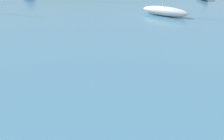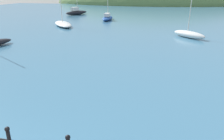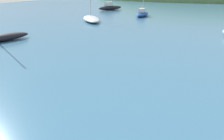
# 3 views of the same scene
# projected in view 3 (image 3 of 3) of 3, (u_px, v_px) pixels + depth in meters

# --- Properties ---
(water) EXTENTS (80.00, 60.00, 0.10)m
(water) POSITION_uv_depth(u_px,v_px,m) (175.00, 15.00, 29.45)
(water) COLOR teal
(water) RESTS_ON ground
(far_hillside) EXTENTS (59.57, 32.76, 13.25)m
(far_hillside) POSITION_uv_depth(u_px,v_px,m) (192.00, 0.00, 63.47)
(far_hillside) COLOR #567542
(far_hillside) RESTS_ON ground
(boat_green_fishing) EXTENTS (4.13, 4.85, 5.80)m
(boat_green_fishing) POSITION_uv_depth(u_px,v_px,m) (91.00, 19.00, 23.65)
(boat_green_fishing) COLOR silver
(boat_green_fishing) RESTS_ON water
(boat_mid_harbor) EXTENTS (1.28, 3.98, 4.88)m
(boat_mid_harbor) POSITION_uv_depth(u_px,v_px,m) (142.00, 14.00, 27.57)
(boat_mid_harbor) COLOR #1E4793
(boat_mid_harbor) RESTS_ON water
(boat_nearest_quay) EXTENTS (3.26, 4.56, 5.66)m
(boat_nearest_quay) POSITION_uv_depth(u_px,v_px,m) (110.00, 7.00, 34.97)
(boat_nearest_quay) COLOR black
(boat_nearest_quay) RESTS_ON water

